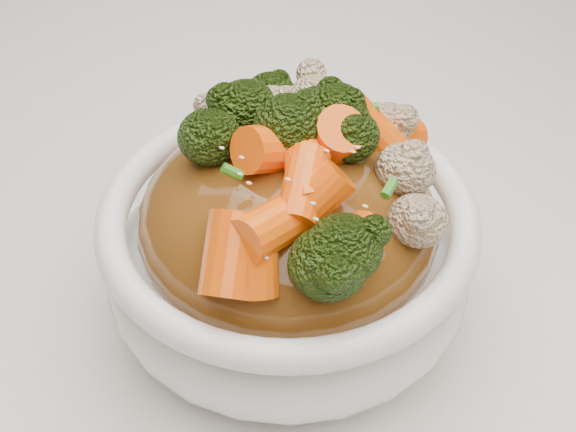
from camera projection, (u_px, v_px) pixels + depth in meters
The scene contains 8 objects.
tablecloth at pixel (341, 265), 0.50m from camera, with size 1.20×0.80×0.04m, color silver.
bowl at pixel (288, 256), 0.43m from camera, with size 0.19×0.19×0.08m, color white, non-canonical shape.
sauce_base at pixel (288, 220), 0.41m from camera, with size 0.15×0.15×0.08m, color #603610.
carrots at pixel (288, 132), 0.37m from camera, with size 0.15×0.15×0.04m, color #FD5A08, non-canonical shape.
broccoli at pixel (288, 134), 0.37m from camera, with size 0.15×0.15×0.04m, color black, non-canonical shape.
cauliflower at pixel (288, 137), 0.37m from camera, with size 0.15×0.15×0.03m, color beige, non-canonical shape.
scallions at pixel (288, 131), 0.37m from camera, with size 0.11×0.11×0.02m, color #28771B, non-canonical shape.
sesame_seeds at pixel (288, 131), 0.37m from camera, with size 0.14×0.14×0.01m, color beige, non-canonical shape.
Camera 1 is at (0.14, -0.32, 1.09)m, focal length 50.00 mm.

